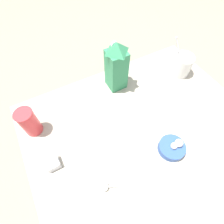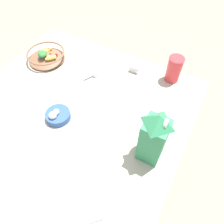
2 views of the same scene
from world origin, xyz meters
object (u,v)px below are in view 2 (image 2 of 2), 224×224
object	(u,v)px
fruit_bowl	(46,55)
drinking_cup	(174,69)
garlic_bowl	(58,115)
milk_carton	(154,137)
spice_jar	(135,68)

from	to	relation	value
fruit_bowl	drinking_cup	xyz separation A→B (m)	(0.20, -0.72, 0.04)
fruit_bowl	garlic_bowl	xyz separation A→B (m)	(-0.32, -0.33, -0.01)
milk_carton	garlic_bowl	distance (m)	0.48
drinking_cup	garlic_bowl	size ratio (longest dim) A/B	1.24
spice_jar	drinking_cup	bearing A→B (deg)	-82.20
fruit_bowl	garlic_bowl	size ratio (longest dim) A/B	1.89
spice_jar	garlic_bowl	size ratio (longest dim) A/B	0.46
milk_carton	spice_jar	world-z (taller)	milk_carton
fruit_bowl	drinking_cup	distance (m)	0.75
milk_carton	drinking_cup	size ratio (longest dim) A/B	1.89
drinking_cup	spice_jar	world-z (taller)	drinking_cup
spice_jar	fruit_bowl	bearing A→B (deg)	108.68
fruit_bowl	garlic_bowl	bearing A→B (deg)	-134.61
fruit_bowl	milk_carton	bearing A→B (deg)	-110.09
fruit_bowl	spice_jar	world-z (taller)	fruit_bowl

